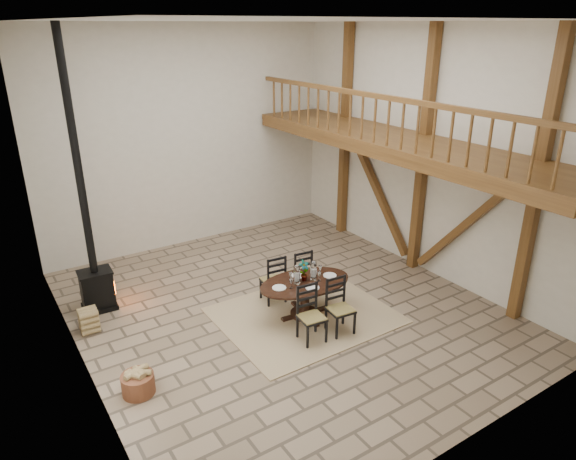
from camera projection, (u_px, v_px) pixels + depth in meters
ground at (283, 309)px, 9.58m from camera, size 8.00×8.00×0.00m
room_shell at (339, 142)px, 9.06m from camera, size 7.02×8.02×5.01m
rug at (305, 315)px, 9.36m from camera, size 3.00×2.50×0.02m
dining_table at (305, 296)px, 9.21m from camera, size 1.80×1.98×1.09m
wood_stove at (92, 253)px, 9.17m from camera, size 0.63×0.49×5.00m
log_basket at (138, 383)px, 7.35m from camera, size 0.47×0.47×0.39m
log_stack at (89, 320)px, 8.82m from camera, size 0.32×0.33×0.42m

